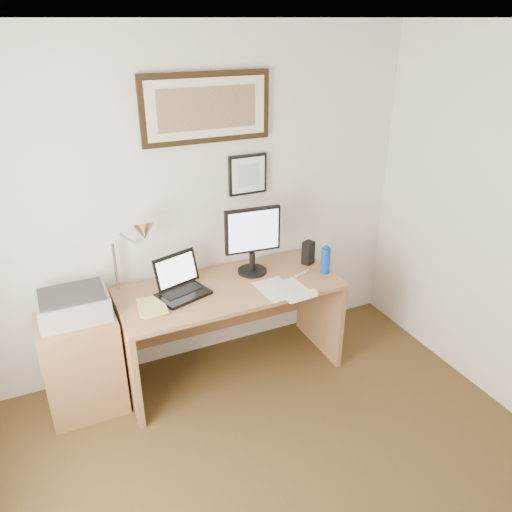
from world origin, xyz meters
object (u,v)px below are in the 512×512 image
side_cabinet (83,364)px  book (138,309)px  printer (73,305)px  laptop (181,285)px  desk (226,308)px  lcd_monitor (253,238)px  water_bottle (326,261)px

side_cabinet → book: size_ratio=2.91×
book → printer: bearing=161.8°
side_cabinet → printer: size_ratio=1.66×
printer → laptop: bearing=-1.8°
laptop → printer: (-0.71, 0.02, 0.01)m
side_cabinet → desk: desk is taller
book → printer: size_ratio=0.57×
side_cabinet → printer: (0.01, 0.03, 0.45)m
laptop → lcd_monitor: bearing=6.4°
desk → printer: size_ratio=3.64×
water_bottle → printer: water_bottle is taller
laptop → lcd_monitor: (0.58, 0.07, 0.23)m
water_bottle → laptop: size_ratio=0.51×
water_bottle → printer: (-1.80, 0.19, -0.03)m
side_cabinet → laptop: laptop is taller
laptop → desk: bearing=4.9°
desk → printer: bearing=-179.6°
water_bottle → book: size_ratio=0.80×
water_bottle → book: water_bottle is taller
laptop → printer: size_ratio=0.90×
desk → lcd_monitor: lcd_monitor is taller
water_bottle → lcd_monitor: (-0.50, 0.23, 0.19)m
desk → printer: 1.10m
book → laptop: size_ratio=0.63×
printer → desk: bearing=0.4°
printer → water_bottle: bearing=-5.9°
water_bottle → book: (-1.41, 0.06, -0.09)m
water_bottle → side_cabinet: bearing=175.0°
water_bottle → desk: water_bottle is taller
water_bottle → book: 1.41m
side_cabinet → book: 0.57m
desk → lcd_monitor: bearing=8.5°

